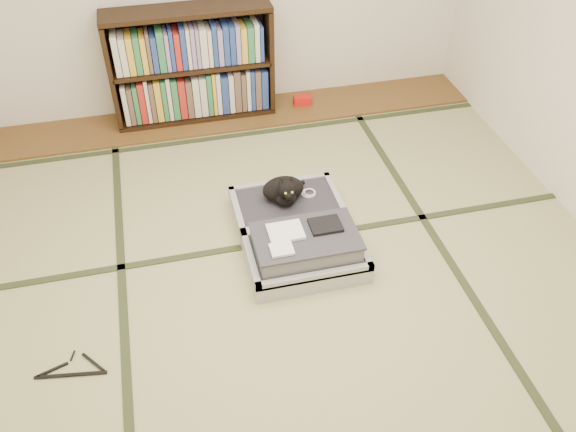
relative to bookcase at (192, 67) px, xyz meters
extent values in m
plane|color=tan|center=(0.32, -2.07, -0.45)|extent=(4.50, 4.50, 0.00)
cube|color=brown|center=(0.32, -0.07, -0.44)|extent=(4.00, 0.50, 0.02)
cube|color=red|center=(0.90, -0.04, -0.40)|extent=(0.16, 0.11, 0.07)
cube|color=#2D381E|center=(-0.68, -2.07, -0.45)|extent=(0.05, 4.50, 0.01)
cube|color=#2D381E|center=(1.32, -2.07, -0.45)|extent=(0.05, 4.50, 0.01)
cube|color=#2D381E|center=(0.32, -1.67, -0.45)|extent=(4.00, 0.05, 0.01)
cube|color=#2D381E|center=(0.32, -0.37, -0.45)|extent=(4.00, 0.05, 0.01)
cube|color=black|center=(-0.62, 0.00, 0.02)|extent=(0.04, 0.29, 0.83)
cube|color=black|center=(0.62, 0.00, 0.02)|extent=(0.04, 0.29, 0.83)
cube|color=black|center=(0.00, 0.00, -0.42)|extent=(1.28, 0.29, 0.04)
cube|color=black|center=(0.00, 0.00, 0.46)|extent=(1.28, 0.29, 0.04)
cube|color=black|center=(0.00, 0.00, 0.02)|extent=(1.23, 0.29, 0.03)
cube|color=black|center=(0.00, 0.14, 0.02)|extent=(1.28, 0.02, 0.83)
cube|color=gray|center=(0.00, -0.02, -0.20)|extent=(1.16, 0.21, 0.35)
cube|color=gray|center=(0.00, -0.02, 0.21)|extent=(1.16, 0.21, 0.31)
cube|color=#B0AFB4|center=(0.43, -1.93, -0.39)|extent=(0.71, 0.48, 0.12)
cube|color=#313139|center=(0.43, -1.93, -0.36)|extent=(0.64, 0.40, 0.09)
cube|color=#B0AFB4|center=(0.43, -2.15, -0.32)|extent=(0.71, 0.04, 0.05)
cube|color=#B0AFB4|center=(0.43, -1.71, -0.32)|extent=(0.71, 0.04, 0.05)
cube|color=#B0AFB4|center=(0.09, -1.93, -0.32)|extent=(0.04, 0.48, 0.05)
cube|color=#B0AFB4|center=(0.76, -1.93, -0.32)|extent=(0.04, 0.48, 0.05)
cube|color=#B0AFB4|center=(0.43, -1.45, -0.39)|extent=(0.71, 0.48, 0.12)
cube|color=#313139|center=(0.43, -1.45, -0.36)|extent=(0.64, 0.40, 0.09)
cube|color=#B0AFB4|center=(0.43, -1.67, -0.32)|extent=(0.71, 0.04, 0.05)
cube|color=#B0AFB4|center=(0.43, -1.23, -0.32)|extent=(0.71, 0.04, 0.05)
cube|color=#B0AFB4|center=(0.09, -1.45, -0.32)|extent=(0.04, 0.48, 0.05)
cube|color=#B0AFB4|center=(0.76, -1.45, -0.32)|extent=(0.04, 0.48, 0.05)
cylinder|color=black|center=(0.43, -1.69, -0.32)|extent=(0.64, 0.02, 0.02)
cube|color=gray|center=(0.43, -1.93, -0.27)|extent=(0.61, 0.37, 0.12)
cube|color=#3E3D45|center=(0.43, -1.93, -0.20)|extent=(0.63, 0.39, 0.01)
cube|color=white|center=(0.31, -1.88, -0.18)|extent=(0.21, 0.17, 0.02)
cube|color=black|center=(0.56, -1.88, -0.18)|extent=(0.19, 0.15, 0.02)
cube|color=white|center=(0.25, -2.02, -0.18)|extent=(0.13, 0.11, 0.02)
cube|color=white|center=(0.22, -2.15, -0.38)|extent=(0.06, 0.01, 0.04)
cube|color=white|center=(0.33, -2.15, -0.40)|extent=(0.05, 0.01, 0.03)
cube|color=orange|center=(0.66, -2.15, -0.38)|extent=(0.05, 0.01, 0.03)
cube|color=#197F33|center=(0.60, -2.15, -0.36)|extent=(0.04, 0.01, 0.03)
ellipsoid|color=black|center=(0.41, -1.42, -0.23)|extent=(0.28, 0.18, 0.17)
ellipsoid|color=black|center=(0.41, -1.50, -0.25)|extent=(0.14, 0.10, 0.10)
ellipsoid|color=black|center=(0.41, -1.53, -0.14)|extent=(0.12, 0.11, 0.11)
sphere|color=black|center=(0.41, -1.57, -0.16)|extent=(0.05, 0.05, 0.05)
cone|color=black|center=(0.37, -1.51, -0.09)|extent=(0.04, 0.05, 0.06)
cone|color=black|center=(0.44, -1.51, -0.09)|extent=(0.04, 0.05, 0.06)
sphere|color=#A5BF33|center=(0.39, -1.58, -0.14)|extent=(0.02, 0.02, 0.02)
sphere|color=#A5BF33|center=(0.43, -1.58, -0.14)|extent=(0.02, 0.02, 0.02)
cylinder|color=black|center=(0.50, -1.33, -0.29)|extent=(0.17, 0.10, 0.03)
torus|color=white|center=(0.59, -1.40, -0.31)|extent=(0.10, 0.10, 0.01)
torus|color=white|center=(0.59, -1.41, -0.30)|extent=(0.08, 0.08, 0.01)
cube|color=black|center=(-0.96, -2.41, -0.44)|extent=(0.36, 0.07, 0.01)
cube|color=black|center=(-1.07, -2.36, -0.44)|extent=(0.17, 0.07, 0.01)
cube|color=black|center=(-0.85, -2.36, -0.44)|extent=(0.12, 0.15, 0.01)
cylinder|color=black|center=(-0.96, -2.29, -0.44)|extent=(0.03, 0.06, 0.01)
camera|label=1|loc=(-0.31, -4.49, 2.24)|focal=38.00mm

